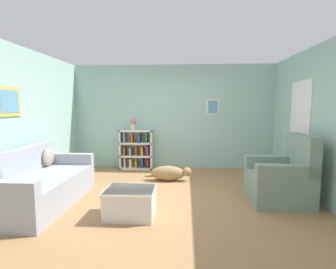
{
  "coord_description": "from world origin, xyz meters",
  "views": [
    {
      "loc": [
        0.33,
        -4.42,
        1.58
      ],
      "look_at": [
        0.0,
        0.4,
        1.05
      ],
      "focal_mm": 28.0,
      "sensor_mm": 36.0,
      "label": 1
    }
  ],
  "objects_px": {
    "couch": "(39,185)",
    "coffee_table": "(130,202)",
    "recliner_chair": "(282,179)",
    "dog": "(169,173)",
    "vase": "(133,124)",
    "bookshelf": "(137,150)"
  },
  "relations": [
    {
      "from": "vase",
      "to": "recliner_chair",
      "type": "bearing_deg",
      "value": -36.07
    },
    {
      "from": "bookshelf",
      "to": "vase",
      "type": "relative_size",
      "value": 3.41
    },
    {
      "from": "couch",
      "to": "vase",
      "type": "height_order",
      "value": "vase"
    },
    {
      "from": "recliner_chair",
      "to": "vase",
      "type": "distance_m",
      "value": 3.67
    },
    {
      "from": "dog",
      "to": "vase",
      "type": "bearing_deg",
      "value": 133.51
    },
    {
      "from": "couch",
      "to": "vase",
      "type": "xyz_separation_m",
      "value": [
        1.02,
        2.51,
        0.82
      ]
    },
    {
      "from": "bookshelf",
      "to": "coffee_table",
      "type": "xyz_separation_m",
      "value": [
        0.45,
        -2.87,
        -0.25
      ]
    },
    {
      "from": "vase",
      "to": "dog",
      "type": "bearing_deg",
      "value": -46.49
    },
    {
      "from": "dog",
      "to": "couch",
      "type": "bearing_deg",
      "value": -143.37
    },
    {
      "from": "recliner_chair",
      "to": "coffee_table",
      "type": "xyz_separation_m",
      "value": [
        -2.38,
        -0.74,
        -0.17
      ]
    },
    {
      "from": "couch",
      "to": "recliner_chair",
      "type": "distance_m",
      "value": 3.94
    },
    {
      "from": "bookshelf",
      "to": "recliner_chair",
      "type": "xyz_separation_m",
      "value": [
        2.82,
        -2.13,
        -0.08
      ]
    },
    {
      "from": "dog",
      "to": "vase",
      "type": "xyz_separation_m",
      "value": [
        -0.97,
        1.03,
        0.98
      ]
    },
    {
      "from": "couch",
      "to": "dog",
      "type": "relative_size",
      "value": 2.0
    },
    {
      "from": "coffee_table",
      "to": "vase",
      "type": "xyz_separation_m",
      "value": [
        -0.53,
        2.85,
        0.92
      ]
    },
    {
      "from": "coffee_table",
      "to": "vase",
      "type": "bearing_deg",
      "value": 100.48
    },
    {
      "from": "couch",
      "to": "vase",
      "type": "distance_m",
      "value": 2.83
    },
    {
      "from": "couch",
      "to": "recliner_chair",
      "type": "height_order",
      "value": "recliner_chair"
    },
    {
      "from": "recliner_chair",
      "to": "bookshelf",
      "type": "bearing_deg",
      "value": 142.91
    },
    {
      "from": "couch",
      "to": "vase",
      "type": "bearing_deg",
      "value": 67.9
    },
    {
      "from": "couch",
      "to": "coffee_table",
      "type": "distance_m",
      "value": 1.59
    },
    {
      "from": "recliner_chair",
      "to": "dog",
      "type": "distance_m",
      "value": 2.23
    }
  ]
}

